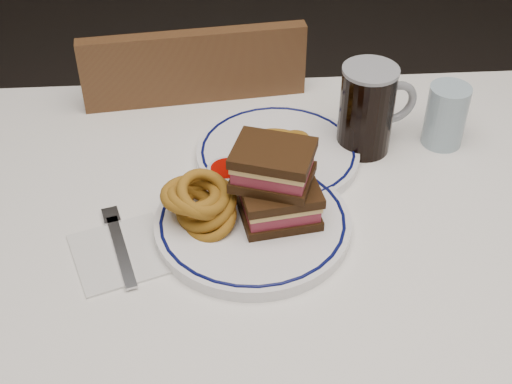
{
  "coord_description": "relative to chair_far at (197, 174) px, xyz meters",
  "views": [
    {
      "loc": [
        -0.09,
        -0.78,
        1.47
      ],
      "look_at": [
        -0.04,
        0.01,
        0.81
      ],
      "focal_mm": 50.0,
      "sensor_mm": 36.0,
      "label": 1
    }
  ],
  "objects": [
    {
      "name": "beer_mug",
      "position": [
        0.3,
        -0.28,
        0.35
      ],
      "size": [
        0.14,
        0.09,
        0.15
      ],
      "color": "black",
      "rests_on": "dining_table"
    },
    {
      "name": "water_glass",
      "position": [
        0.44,
        -0.28,
        0.32
      ],
      "size": [
        0.07,
        0.07,
        0.11
      ],
      "primitive_type": "cylinder",
      "color": "#94B0BF",
      "rests_on": "dining_table"
    },
    {
      "name": "reuben_sandwich",
      "position": [
        0.13,
        -0.47,
        0.34
      ],
      "size": [
        0.14,
        0.13,
        0.12
      ],
      "color": "black",
      "rests_on": "main_plate"
    },
    {
      "name": "chair_far",
      "position": [
        0.0,
        0.0,
        0.0
      ],
      "size": [
        0.45,
        0.45,
        0.89
      ],
      "color": "#3F2114",
      "rests_on": "floor"
    },
    {
      "name": "main_plate",
      "position": [
        0.1,
        -0.48,
        0.28
      ],
      "size": [
        0.29,
        0.29,
        0.02
      ],
      "color": "white",
      "rests_on": "dining_table"
    },
    {
      "name": "ketchup_ramekin",
      "position": [
        0.06,
        -0.4,
        0.31
      ],
      "size": [
        0.06,
        0.06,
        0.04
      ],
      "color": "silver",
      "rests_on": "main_plate"
    },
    {
      "name": "dining_table",
      "position": [
        0.14,
        -0.48,
        0.16
      ],
      "size": [
        1.27,
        0.87,
        0.75
      ],
      "color": "white",
      "rests_on": "floor"
    },
    {
      "name": "napkin_fork",
      "position": [
        -0.1,
        -0.52,
        0.27
      ],
      "size": [
        0.17,
        0.18,
        0.01
      ],
      "color": "silver",
      "rests_on": "dining_table"
    },
    {
      "name": "far_plate",
      "position": [
        0.15,
        -0.31,
        0.28
      ],
      "size": [
        0.27,
        0.27,
        0.02
      ],
      "color": "white",
      "rests_on": "dining_table"
    },
    {
      "name": "onion_rings_far",
      "position": [
        0.15,
        -0.32,
        0.3
      ],
      "size": [
        0.11,
        0.09,
        0.06
      ],
      "color": "brown",
      "rests_on": "far_plate"
    },
    {
      "name": "onion_rings_main",
      "position": [
        0.02,
        -0.47,
        0.32
      ],
      "size": [
        0.12,
        0.11,
        0.1
      ],
      "color": "brown",
      "rests_on": "main_plate"
    }
  ]
}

